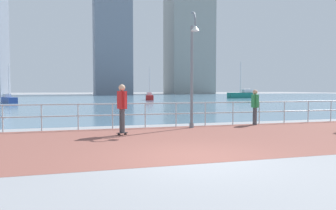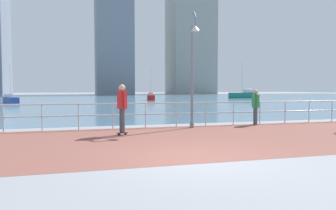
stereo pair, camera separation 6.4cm
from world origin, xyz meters
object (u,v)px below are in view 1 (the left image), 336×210
object	(u,v)px
lamppost	(193,64)
bystander	(255,104)
sailboat_ivory	(149,97)
sailboat_navy	(241,95)
skateboarder	(122,104)
sailboat_white	(9,99)

from	to	relation	value
lamppost	bystander	distance (m)	3.72
lamppost	bystander	bearing A→B (deg)	7.39
bystander	sailboat_ivory	xyz separation A→B (m)	(2.30, 33.86, -0.49)
sailboat_ivory	sailboat_navy	distance (m)	19.13
lamppost	skateboarder	distance (m)	3.74
lamppost	sailboat_ivory	size ratio (longest dim) A/B	1.00
skateboarder	bystander	world-z (taller)	skateboarder
bystander	sailboat_ivory	bearing A→B (deg)	86.12
bystander	sailboat_white	distance (m)	32.46
skateboarder	sailboat_ivory	bearing A→B (deg)	76.22
sailboat_white	sailboat_ivory	size ratio (longest dim) A/B	0.92
lamppost	sailboat_navy	distance (m)	46.21
sailboat_white	sailboat_navy	size ratio (longest dim) A/B	0.69
skateboarder	sailboat_navy	bearing A→B (deg)	56.30
sailboat_navy	lamppost	bearing A→B (deg)	-121.27
sailboat_ivory	sailboat_navy	bearing A→B (deg)	15.71
sailboat_ivory	lamppost	bearing A→B (deg)	-99.19
sailboat_navy	sailboat_white	bearing A→B (deg)	-163.58
skateboarder	sailboat_white	bearing A→B (deg)	108.06
sailboat_white	sailboat_ivory	bearing A→B (deg)	17.13
bystander	sailboat_navy	size ratio (longest dim) A/B	0.25
skateboarder	sailboat_navy	world-z (taller)	sailboat_navy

